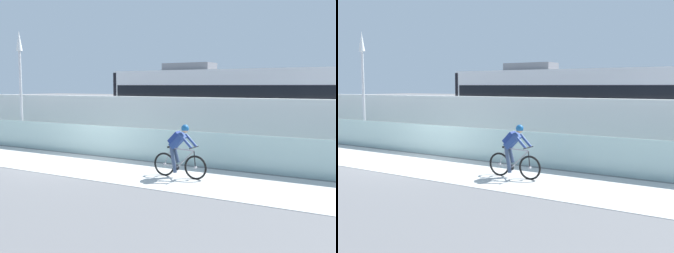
{
  "view_description": "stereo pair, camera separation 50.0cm",
  "coord_description": "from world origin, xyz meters",
  "views": [
    {
      "loc": [
        10.06,
        -10.51,
        2.74
      ],
      "look_at": [
        2.7,
        2.35,
        1.25
      ],
      "focal_mm": 43.38,
      "sensor_mm": 36.0,
      "label": 1
    },
    {
      "loc": [
        10.49,
        -10.26,
        2.74
      ],
      "look_at": [
        2.7,
        2.35,
        1.25
      ],
      "focal_mm": 43.38,
      "sensor_mm": 36.0,
      "label": 2
    }
  ],
  "objects": [
    {
      "name": "tram",
      "position": [
        3.25,
        6.85,
        1.89
      ],
      "size": [
        11.06,
        2.54,
        3.81
      ],
      "color": "silver",
      "rests_on": "ground"
    },
    {
      "name": "tram_rail_near",
      "position": [
        0.0,
        6.13,
        0.0
      ],
      "size": [
        32.0,
        0.08,
        0.01
      ],
      "primitive_type": "cube",
      "color": "#595654",
      "rests_on": "ground"
    },
    {
      "name": "cyclist_on_bike",
      "position": [
        4.43,
        -0.0,
        0.8
      ],
      "size": [
        1.77,
        0.58,
        1.61
      ],
      "color": "black",
      "rests_on": "ground"
    },
    {
      "name": "bike_path_deck",
      "position": [
        0.0,
        0.0,
        0.01
      ],
      "size": [
        32.0,
        3.2,
        0.01
      ],
      "primitive_type": "cube",
      "color": "beige",
      "rests_on": "ground"
    },
    {
      "name": "lamp_post_antenna",
      "position": [
        -4.87,
        2.15,
        3.29
      ],
      "size": [
        0.28,
        0.28,
        5.2
      ],
      "color": "gray",
      "rests_on": "ground"
    },
    {
      "name": "tram_rail_far",
      "position": [
        0.0,
        7.57,
        0.0
      ],
      "size": [
        32.0,
        0.08,
        0.01
      ],
      "primitive_type": "cube",
      "color": "#595654",
      "rests_on": "ground"
    },
    {
      "name": "ground_plane",
      "position": [
        0.0,
        0.0,
        0.0
      ],
      "size": [
        200.0,
        200.0,
        0.0
      ],
      "primitive_type": "plane",
      "color": "slate"
    },
    {
      "name": "concrete_barrier_wall",
      "position": [
        0.0,
        3.65,
        1.15
      ],
      "size": [
        32.0,
        0.36,
        2.29
      ],
      "primitive_type": "cube",
      "color": "silver",
      "rests_on": "ground"
    },
    {
      "name": "glass_parapet",
      "position": [
        0.0,
        1.85,
        0.59
      ],
      "size": [
        32.0,
        0.05,
        1.19
      ],
      "primitive_type": "cube",
      "color": "silver",
      "rests_on": "ground"
    }
  ]
}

